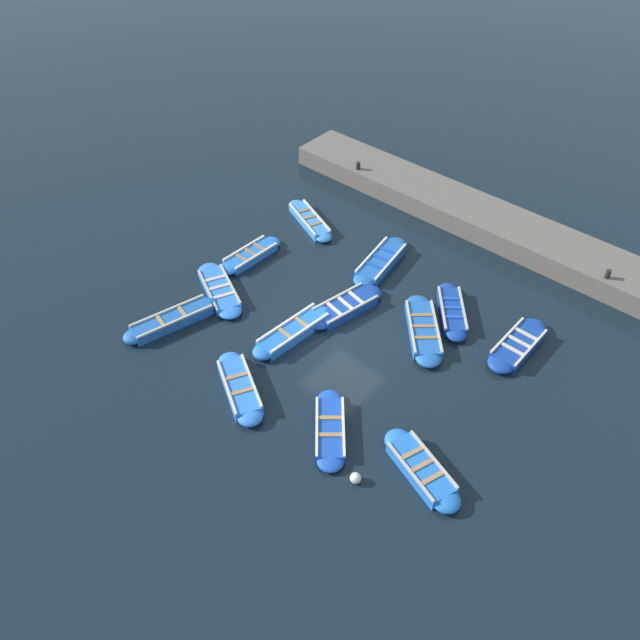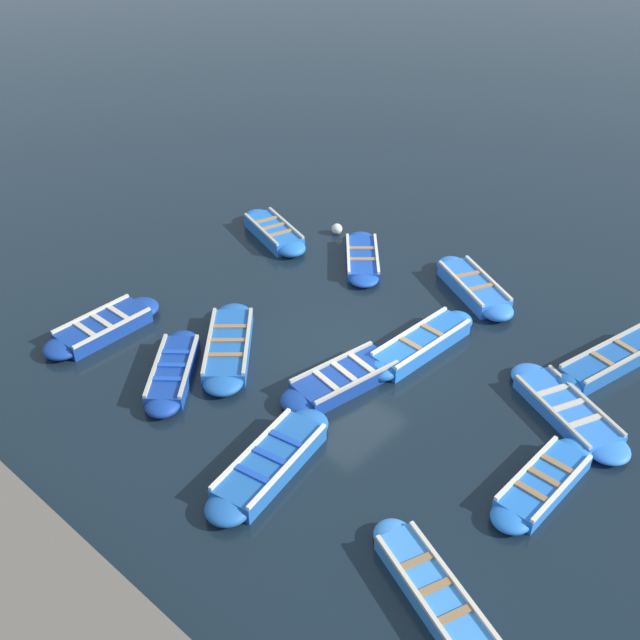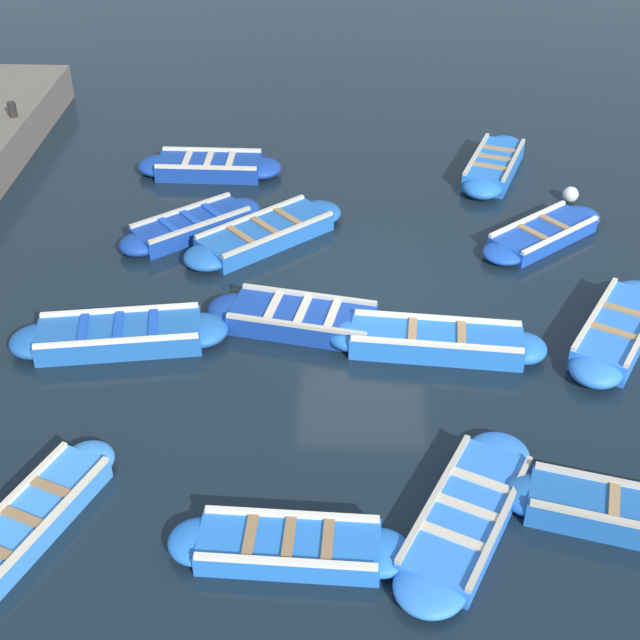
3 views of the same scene
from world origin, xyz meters
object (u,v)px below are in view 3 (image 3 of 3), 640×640
at_px(boat_broadside, 209,167).
at_px(buoy_orange_near, 571,194).
at_px(boat_centre, 436,342).
at_px(bollard_north, 12,109).
at_px(boat_alongside, 25,526).
at_px(boat_end_of_row, 192,226).
at_px(boat_near_quay, 467,516).
at_px(boat_bow_out, 120,335).
at_px(boat_drifting, 303,319).
at_px(boat_tucked, 618,331).
at_px(boat_inner_gap, 543,234).
at_px(boat_mid_row, 265,234).
at_px(boat_far_corner, 494,166).
at_px(boat_outer_right, 289,547).

distance_m(boat_broadside, buoy_orange_near, 8.10).
relative_size(boat_centre, bollard_north, 10.61).
height_order(boat_centre, boat_alongside, boat_centre).
height_order(boat_end_of_row, boat_near_quay, boat_end_of_row).
bearing_deg(boat_bow_out, boat_end_of_row, -98.98).
bearing_deg(boat_drifting, boat_tucked, 178.84).
xyz_separation_m(boat_alongside, boat_inner_gap, (-8.03, -8.06, -0.02)).
relative_size(boat_tucked, boat_mid_row, 0.99).
bearing_deg(bollard_north, boat_far_corner, 176.38).
bearing_deg(boat_outer_right, boat_inner_gap, -118.83).
xyz_separation_m(boat_mid_row, buoy_orange_near, (-6.46, -2.02, -0.01)).
bearing_deg(boat_inner_gap, buoy_orange_near, -116.59).
bearing_deg(boat_inner_gap, boat_outer_right, 61.17).
distance_m(boat_far_corner, boat_broadside, 6.53).
distance_m(bollard_north, buoy_orange_near, 12.97).
height_order(boat_tucked, boat_broadside, boat_tucked).
height_order(boat_far_corner, boat_tucked, boat_far_corner).
bearing_deg(boat_bow_out, boat_near_quay, 145.90).
distance_m(boat_near_quay, boat_mid_row, 8.05).
xyz_separation_m(boat_centre, boat_tucked, (-3.12, -0.45, -0.00)).
bearing_deg(boat_mid_row, buoy_orange_near, -162.65).
distance_m(boat_end_of_row, boat_centre, 6.06).
bearing_deg(boat_far_corner, boat_alongside, 56.31).
relative_size(boat_inner_gap, bollard_north, 8.43).
height_order(boat_far_corner, boat_inner_gap, boat_far_corner).
bearing_deg(boat_alongside, bollard_north, -71.72).
distance_m(boat_alongside, boat_broadside, 10.79).
bearing_deg(boat_far_corner, boat_inner_gap, 102.16).
height_order(boat_end_of_row, bollard_north, bollard_north).
height_order(boat_broadside, boat_inner_gap, boat_broadside).
bearing_deg(boat_tucked, boat_bow_out, 3.46).
bearing_deg(bollard_north, boat_centre, 141.71).
bearing_deg(boat_drifting, buoy_orange_near, -138.11).
height_order(boat_end_of_row, boat_outer_right, boat_end_of_row).
distance_m(boat_far_corner, boat_mid_row, 5.96).
relative_size(boat_near_quay, boat_tucked, 1.07).
xyz_separation_m(boat_bow_out, boat_far_corner, (-7.09, -6.87, 0.01)).
height_order(boat_centre, boat_near_quay, boat_centre).
bearing_deg(boat_outer_right, boat_tucked, -137.10).
bearing_deg(boat_outer_right, boat_bow_out, -53.86).
relative_size(boat_centre, boat_broadside, 1.12).
bearing_deg(buoy_orange_near, boat_broadside, -6.92).
height_order(boat_inner_gap, buoy_orange_near, boat_inner_gap).
bearing_deg(boat_near_quay, boat_centre, -87.37).
distance_m(boat_drifting, boat_alongside, 5.88).
bearing_deg(boat_mid_row, boat_near_quay, 114.88).
distance_m(boat_end_of_row, boat_tucked, 8.53).
bearing_deg(boat_alongside, boat_far_corner, -123.69).
bearing_deg(bollard_north, boat_near_quay, 130.60).
bearing_deg(boat_end_of_row, boat_near_quay, 123.08).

